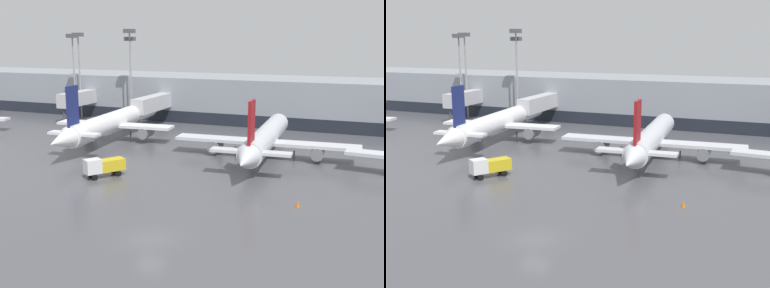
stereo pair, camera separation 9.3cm
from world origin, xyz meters
TOP-DOWN VIEW (x-y plane):
  - ground_plane at (0.00, 0.00)m, footprint 320.00×320.00m
  - terminal_building at (-0.14, 61.84)m, footprint 160.00×28.33m
  - parked_jet_2 at (2.71, 31.69)m, footprint 26.54×32.64m
  - parked_jet_4 at (-23.69, 34.48)m, footprint 20.47×38.41m
  - service_truck_0 at (-13.75, 14.93)m, footprint 4.17×5.09m
  - traffic_cone_0 at (10.57, 12.85)m, footprint 0.40×0.40m
  - apron_light_mast_0 at (-29.86, 51.87)m, footprint 1.80×1.80m
  - apron_light_mast_1 at (-41.31, 48.73)m, footprint 1.80×1.80m
  - apron_light_mast_2 at (-28.69, 49.63)m, footprint 1.80×1.80m
  - apron_light_mast_3 at (-42.16, 51.96)m, footprint 1.80×1.80m

SIDE VIEW (x-z plane):
  - ground_plane at x=0.00m, z-range 0.00..0.00m
  - traffic_cone_0 at x=10.57m, z-range 0.00..0.68m
  - service_truck_0 at x=-13.75m, z-range 0.21..2.69m
  - parked_jet_2 at x=2.71m, z-range -1.96..7.71m
  - parked_jet_4 at x=-23.69m, z-range -1.99..8.46m
  - terminal_building at x=-0.14m, z-range 0.00..9.00m
  - apron_light_mast_0 at x=-29.86m, z-range 5.06..22.17m
  - apron_light_mast_1 at x=-41.31m, z-range 5.17..22.85m
  - apron_light_mast_3 at x=-42.16m, z-range 5.22..23.16m
  - apron_light_mast_2 at x=-28.69m, z-range 5.35..23.93m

